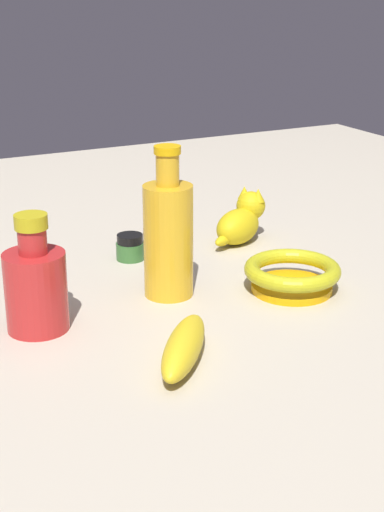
{
  "coord_description": "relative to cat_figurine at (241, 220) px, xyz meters",
  "views": [
    {
      "loc": [
        -0.84,
        0.43,
        0.42
      ],
      "look_at": [
        0.0,
        0.0,
        0.07
      ],
      "focal_mm": 54.09,
      "sensor_mm": 36.0,
      "label": 1
    }
  ],
  "objects": [
    {
      "name": "ground",
      "position": [
        -0.21,
        0.2,
        -0.04
      ],
      "size": [
        2.0,
        2.0,
        0.0
      ],
      "primitive_type": "plane",
      "color": "#BCB29E"
    },
    {
      "name": "cat_figurine",
      "position": [
        0.0,
        0.0,
        0.0
      ],
      "size": [
        0.1,
        0.12,
        0.09
      ],
      "color": "gold",
      "rests_on": "ground"
    },
    {
      "name": "bowl",
      "position": [
        -0.22,
        0.04,
        -0.01
      ],
      "size": [
        0.14,
        0.14,
        0.04
      ],
      "color": "#E5A209",
      "rests_on": "ground"
    },
    {
      "name": "banana",
      "position": [
        -0.34,
        0.28,
        -0.02
      ],
      "size": [
        0.15,
        0.13,
        0.04
      ],
      "primitive_type": "ellipsoid",
      "rotation": [
        0.0,
        0.0,
        5.62
      ],
      "color": "gold",
      "rests_on": "ground"
    },
    {
      "name": "bottle_short",
      "position": [
        -0.17,
        0.4,
        0.02
      ],
      "size": [
        0.08,
        0.08,
        0.15
      ],
      "color": "red",
      "rests_on": "ground"
    },
    {
      "name": "nail_polish_jar",
      "position": [
        0.01,
        0.2,
        -0.02
      ],
      "size": [
        0.04,
        0.04,
        0.04
      ],
      "color": "#33672E",
      "rests_on": "ground"
    },
    {
      "name": "bottle_tall",
      "position": [
        -0.15,
        0.2,
        0.05
      ],
      "size": [
        0.07,
        0.07,
        0.21
      ],
      "color": "gold",
      "rests_on": "ground"
    }
  ]
}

